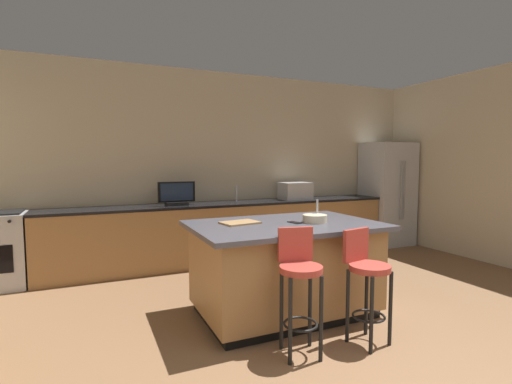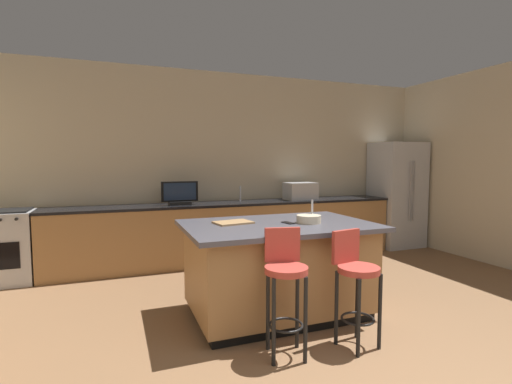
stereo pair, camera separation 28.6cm
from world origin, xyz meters
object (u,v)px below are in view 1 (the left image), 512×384
object	(u,v)px
tv_monitor	(177,195)
cell_phone	(295,222)
bar_stool_right	(366,276)
cutting_board	(240,223)
bar_stool_left	(300,279)
fruit_bowl	(315,219)
microwave	(295,191)
refrigerator	(387,194)
kitchen_island	(285,267)

from	to	relation	value
tv_monitor	cell_phone	xyz separation A→B (m)	(0.72, -2.08, -0.14)
bar_stool_right	cutting_board	xyz separation A→B (m)	(-0.75, 0.97, 0.36)
cell_phone	cutting_board	bearing A→B (deg)	148.03
cutting_board	bar_stool_left	bearing A→B (deg)	-80.81
fruit_bowl	cutting_board	distance (m)	0.75
tv_monitor	microwave	bearing A→B (deg)	1.51
refrigerator	cell_phone	distance (m)	3.79
kitchen_island	fruit_bowl	bearing A→B (deg)	-16.31
bar_stool_right	cell_phone	distance (m)	0.90
refrigerator	cell_phone	world-z (taller)	refrigerator
tv_monitor	cutting_board	xyz separation A→B (m)	(0.21, -1.90, -0.13)
fruit_bowl	cutting_board	world-z (taller)	fruit_bowl
bar_stool_right	fruit_bowl	world-z (taller)	fruit_bowl
kitchen_island	cutting_board	xyz separation A→B (m)	(-0.42, 0.15, 0.46)
tv_monitor	cutting_board	distance (m)	1.92
kitchen_island	tv_monitor	bearing A→B (deg)	107.04
refrigerator	tv_monitor	xyz separation A→B (m)	(-3.89, -0.00, 0.13)
refrigerator	microwave	xyz separation A→B (m)	(-1.92, 0.05, 0.11)
refrigerator	tv_monitor	size ratio (longest dim) A/B	3.57
cell_phone	bar_stool_left	bearing A→B (deg)	-129.28
tv_monitor	bar_stool_right	distance (m)	3.07
microwave	fruit_bowl	size ratio (longest dim) A/B	1.97
bar_stool_right	cutting_board	world-z (taller)	bar_stool_right
tv_monitor	refrigerator	bearing A→B (deg)	0.01
cell_phone	cutting_board	world-z (taller)	cutting_board
tv_monitor	bar_stool_right	xyz separation A→B (m)	(0.96, -2.87, -0.49)
bar_stool_left	bar_stool_right	size ratio (longest dim) A/B	1.04
fruit_bowl	bar_stool_left	bearing A→B (deg)	-130.62
tv_monitor	bar_stool_left	size ratio (longest dim) A/B	0.52
microwave	cell_phone	bearing A→B (deg)	-120.25
kitchen_island	microwave	bearing A→B (deg)	57.53
kitchen_island	bar_stool_right	xyz separation A→B (m)	(0.33, -0.82, 0.10)
kitchen_island	bar_stool_right	bearing A→B (deg)	-67.86
kitchen_island	bar_stool_right	distance (m)	0.89
cell_phone	kitchen_island	bearing A→B (deg)	150.43
cutting_board	refrigerator	bearing A→B (deg)	27.31
microwave	bar_stool_right	xyz separation A→B (m)	(-1.01, -2.93, -0.47)
bar_stool_left	fruit_bowl	bearing A→B (deg)	61.72
bar_stool_right	bar_stool_left	bearing A→B (deg)	162.30
microwave	kitchen_island	bearing A→B (deg)	-122.47
kitchen_island	fruit_bowl	world-z (taller)	fruit_bowl
fruit_bowl	kitchen_island	bearing A→B (deg)	163.69
cell_phone	refrigerator	bearing A→B (deg)	21.15
tv_monitor	cell_phone	distance (m)	2.21
kitchen_island	microwave	xyz separation A→B (m)	(1.34, 2.11, 0.58)
refrigerator	bar_stool_right	xyz separation A→B (m)	(-2.93, -2.87, -0.36)
fruit_bowl	cell_phone	xyz separation A→B (m)	(-0.20, 0.06, -0.03)
microwave	cutting_board	distance (m)	2.63
bar_stool_left	fruit_bowl	xyz separation A→B (m)	(0.57, 0.66, 0.36)
cell_phone	fruit_bowl	bearing A→B (deg)	-28.02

